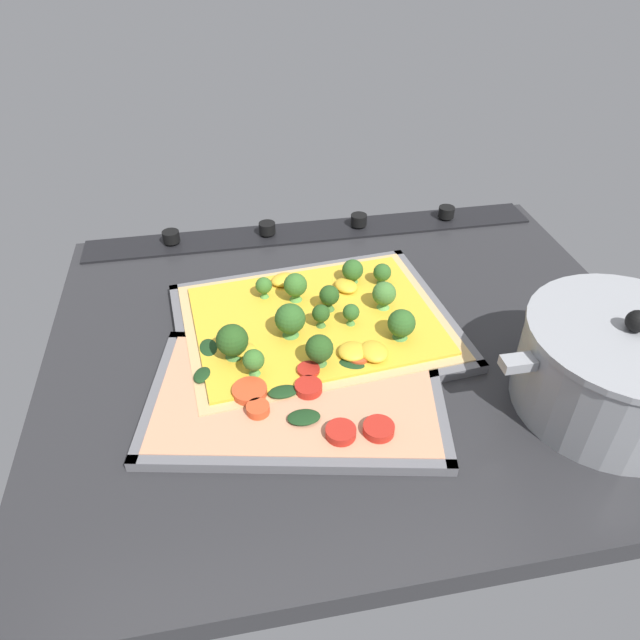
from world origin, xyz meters
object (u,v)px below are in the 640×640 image
object	(u,v)px
broccoli_pizza	(316,320)
veggie_pizza_back	(297,393)
cooking_pot	(617,368)
baking_tray_front	(315,327)
baking_tray_back	(296,397)

from	to	relation	value
broccoli_pizza	veggie_pizza_back	xyz separation A→B (cm)	(4.48, 12.20, -0.90)
cooking_pot	veggie_pizza_back	bearing A→B (deg)	-11.14
baking_tray_front	broccoli_pizza	xyz separation A→B (cm)	(-0.08, 0.52, 1.63)
broccoli_pizza	cooking_pot	world-z (taller)	cooking_pot
cooking_pot	broccoli_pizza	bearing A→B (deg)	-31.83
broccoli_pizza	baking_tray_back	world-z (taller)	broccoli_pizza
baking_tray_front	veggie_pizza_back	distance (cm)	13.48
broccoli_pizza	cooking_pot	bearing A→B (deg)	148.17
broccoli_pizza	baking_tray_back	bearing A→B (deg)	69.21
broccoli_pizza	veggie_pizza_back	bearing A→B (deg)	69.85
baking_tray_back	veggie_pizza_back	world-z (taller)	veggie_pizza_back
baking_tray_front	cooking_pot	world-z (taller)	cooking_pot
baking_tray_back	cooking_pot	size ratio (longest dim) A/B	1.32
broccoli_pizza	veggie_pizza_back	size ratio (longest dim) A/B	1.04
baking_tray_front	baking_tray_back	size ratio (longest dim) A/B	1.03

